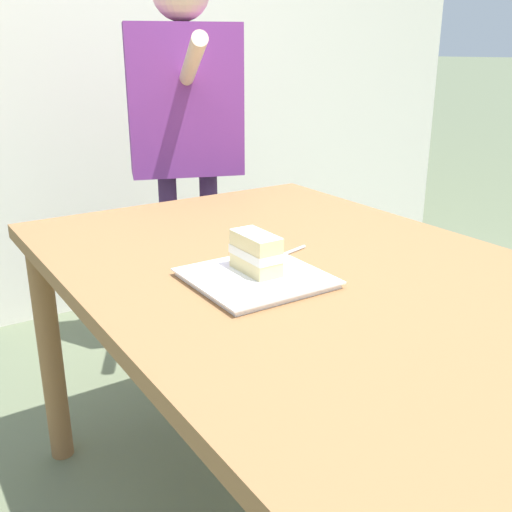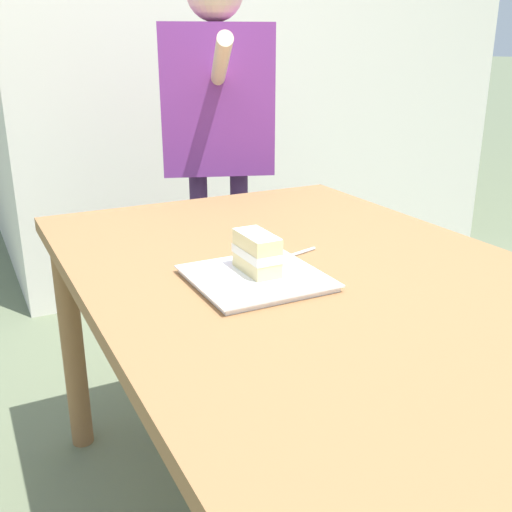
% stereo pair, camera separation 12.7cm
% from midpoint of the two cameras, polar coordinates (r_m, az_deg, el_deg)
% --- Properties ---
extents(patio_table, '(1.68, 1.02, 0.78)m').
position_cam_midpoint_polar(patio_table, '(1.35, 4.38, -5.65)').
color(patio_table, olive).
rests_on(patio_table, ground).
extents(dessert_plate, '(0.27, 0.27, 0.02)m').
position_cam_midpoint_polar(dessert_plate, '(1.29, -2.82, -2.20)').
color(dessert_plate, white).
rests_on(dessert_plate, patio_table).
extents(cake_slice, '(0.13, 0.07, 0.09)m').
position_cam_midpoint_polar(cake_slice, '(1.30, -2.83, 0.28)').
color(cake_slice, '#EAD18C').
rests_on(cake_slice, dessert_plate).
extents(dessert_fork, '(0.06, 0.17, 0.01)m').
position_cam_midpoint_polar(dessert_fork, '(1.44, -0.20, -0.03)').
color(dessert_fork, silver).
rests_on(dessert_fork, patio_table).
extents(diner_person, '(0.59, 0.46, 1.56)m').
position_cam_midpoint_polar(diner_person, '(2.37, -8.38, 13.82)').
color(diner_person, '#452855').
rests_on(diner_person, ground).
extents(patio_building, '(5.99, 2.94, 3.14)m').
position_cam_midpoint_polar(patio_building, '(6.11, -17.60, 21.35)').
color(patio_building, silver).
rests_on(patio_building, ground).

